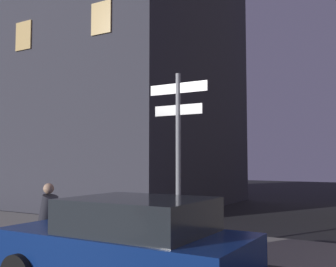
{
  "coord_description": "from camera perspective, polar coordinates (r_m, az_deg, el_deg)",
  "views": [
    {
      "loc": [
        4.71,
        -1.78,
        2.07
      ],
      "look_at": [
        0.07,
        6.16,
        2.7
      ],
      "focal_mm": 42.95,
      "sensor_mm": 36.0,
      "label": 1
    }
  ],
  "objects": [
    {
      "name": "cyclist",
      "position": [
        8.82,
        -16.49,
        -12.4
      ],
      "size": [
        1.81,
        0.38,
        1.61
      ],
      "color": "black",
      "rests_on": "ground_plane"
    },
    {
      "name": "sidewalk_kerb",
      "position": [
        10.26,
        2.4,
        -15.17
      ],
      "size": [
        40.0,
        2.72,
        0.14
      ],
      "primitive_type": "cube",
      "color": "gray",
      "rests_on": "ground_plane"
    },
    {
      "name": "signpost",
      "position": [
        9.36,
        1.47,
        -1.31
      ],
      "size": [
        1.51,
        0.12,
        3.99
      ],
      "color": "gray",
      "rests_on": "sidewalk_kerb"
    },
    {
      "name": "car_far_oncoming",
      "position": [
        6.59,
        -5.63,
        -15.04
      ],
      "size": [
        4.13,
        2.09,
        1.49
      ],
      "color": "navy",
      "rests_on": "ground_plane"
    },
    {
      "name": "building_left_block",
      "position": [
        21.75,
        -9.57,
        12.19
      ],
      "size": [
        12.43,
        9.82,
        16.16
      ],
      "color": "#383842",
      "rests_on": "ground_plane"
    }
  ]
}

